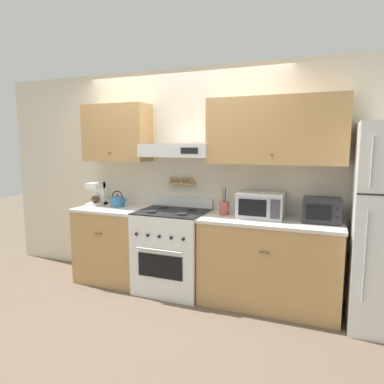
{
  "coord_description": "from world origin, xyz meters",
  "views": [
    {
      "loc": [
        1.59,
        -3.15,
        1.67
      ],
      "look_at": [
        0.25,
        0.26,
        1.16
      ],
      "focal_mm": 32.0,
      "sensor_mm": 36.0,
      "label": 1
    }
  ],
  "objects_px": {
    "utensil_crock": "(225,208)",
    "toaster_oven": "(322,210)",
    "tea_kettle": "(118,201)",
    "coffee_maker": "(98,193)",
    "stove_range": "(172,250)",
    "microwave": "(261,205)"
  },
  "relations": [
    {
      "from": "utensil_crock",
      "to": "tea_kettle",
      "type": "bearing_deg",
      "value": -180.0
    },
    {
      "from": "stove_range",
      "to": "toaster_oven",
      "type": "distance_m",
      "value": 1.68
    },
    {
      "from": "microwave",
      "to": "toaster_oven",
      "type": "xyz_separation_m",
      "value": [
        0.6,
        -0.02,
        -0.01
      ]
    },
    {
      "from": "stove_range",
      "to": "toaster_oven",
      "type": "bearing_deg",
      "value": 3.2
    },
    {
      "from": "microwave",
      "to": "utensil_crock",
      "type": "height_order",
      "value": "utensil_crock"
    },
    {
      "from": "stove_range",
      "to": "toaster_oven",
      "type": "relative_size",
      "value": 2.91
    },
    {
      "from": "utensil_crock",
      "to": "toaster_oven",
      "type": "xyz_separation_m",
      "value": [
        0.99,
        -0.0,
        0.04
      ]
    },
    {
      "from": "coffee_maker",
      "to": "microwave",
      "type": "distance_m",
      "value": 2.08
    },
    {
      "from": "utensil_crock",
      "to": "toaster_oven",
      "type": "bearing_deg",
      "value": -0.1
    },
    {
      "from": "toaster_oven",
      "to": "microwave",
      "type": "bearing_deg",
      "value": 178.12
    },
    {
      "from": "stove_range",
      "to": "microwave",
      "type": "bearing_deg",
      "value": 6.26
    },
    {
      "from": "tea_kettle",
      "to": "coffee_maker",
      "type": "relative_size",
      "value": 0.79
    },
    {
      "from": "tea_kettle",
      "to": "coffee_maker",
      "type": "xyz_separation_m",
      "value": [
        -0.32,
        0.03,
        0.07
      ]
    },
    {
      "from": "tea_kettle",
      "to": "microwave",
      "type": "relative_size",
      "value": 0.48
    },
    {
      "from": "stove_range",
      "to": "tea_kettle",
      "type": "relative_size",
      "value": 4.63
    },
    {
      "from": "stove_range",
      "to": "microwave",
      "type": "relative_size",
      "value": 2.22
    },
    {
      "from": "tea_kettle",
      "to": "coffee_maker",
      "type": "height_order",
      "value": "coffee_maker"
    },
    {
      "from": "stove_range",
      "to": "utensil_crock",
      "type": "relative_size",
      "value": 3.47
    },
    {
      "from": "stove_range",
      "to": "coffee_maker",
      "type": "xyz_separation_m",
      "value": [
        -1.1,
        0.12,
        0.59
      ]
    },
    {
      "from": "stove_range",
      "to": "utensil_crock",
      "type": "distance_m",
      "value": 0.79
    },
    {
      "from": "toaster_oven",
      "to": "coffee_maker",
      "type": "bearing_deg",
      "value": 179.29
    },
    {
      "from": "tea_kettle",
      "to": "microwave",
      "type": "bearing_deg",
      "value": 0.58
    }
  ]
}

